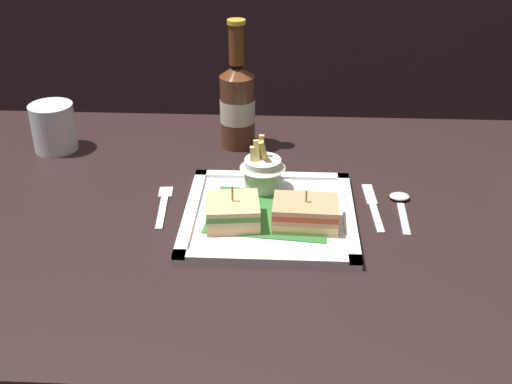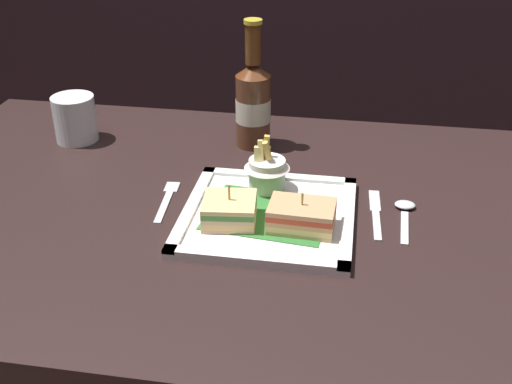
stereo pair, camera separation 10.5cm
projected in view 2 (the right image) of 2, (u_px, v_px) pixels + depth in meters
dining_table at (245, 268)px, 1.15m from camera, size 1.31×0.82×0.75m
square_plate at (268, 216)px, 1.05m from camera, size 0.28×0.28×0.02m
sandwich_half_left at (230, 211)px, 1.01m from camera, size 0.09×0.09×0.07m
sandwich_half_right at (302, 216)px, 1.00m from camera, size 0.11×0.07×0.06m
fries_cup at (267, 168)px, 1.10m from camera, size 0.08×0.08×0.10m
beer_bottle at (253, 102)px, 1.26m from camera, size 0.07×0.07×0.26m
water_glass at (75, 121)px, 1.31m from camera, size 0.09×0.09×0.09m
fork at (167, 199)px, 1.11m from camera, size 0.03×0.14×0.00m
knife at (376, 212)px, 1.07m from camera, size 0.02×0.16×0.00m
spoon at (405, 211)px, 1.06m from camera, size 0.04×0.13×0.01m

